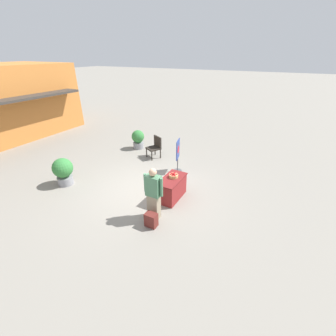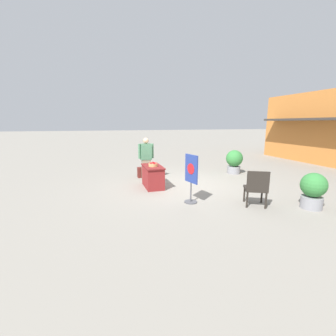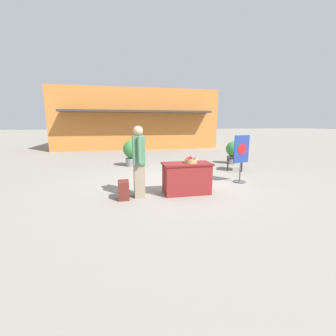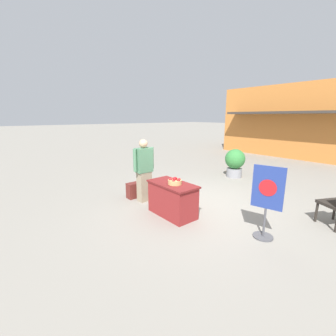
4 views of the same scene
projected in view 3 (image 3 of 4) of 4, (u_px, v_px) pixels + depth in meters
ground_plane at (178, 182)px, 6.60m from camera, size 120.00×120.00×0.00m
storefront_building at (135, 120)px, 16.38m from camera, size 10.60×5.85×3.86m
display_table at (187, 178)px, 5.48m from camera, size 1.18×0.61×0.75m
apple_basket at (191, 160)px, 5.40m from camera, size 0.30×0.30×0.16m
person_visitor at (139, 161)px, 5.15m from camera, size 0.26×0.61×1.64m
backpack at (124, 190)px, 5.08m from camera, size 0.24×0.34×0.42m
poster_board at (241, 157)px, 6.43m from camera, size 0.53×0.36×1.36m
patio_chair at (238, 155)px, 8.11m from camera, size 0.74×0.74×0.99m
potted_plant_far_right at (233, 152)px, 9.51m from camera, size 0.63×0.63×0.95m
potted_plant_near_right at (132, 152)px, 8.98m from camera, size 0.72×0.72×1.04m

